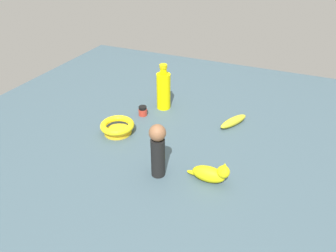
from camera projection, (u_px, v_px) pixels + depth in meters
The scene contains 7 objects.
ground at pixel (168, 143), 1.28m from camera, with size 2.00×2.00×0.00m, color #384C56.
bottle_tall at pixel (164, 90), 1.48m from camera, with size 0.07×0.07×0.23m.
bowl at pixel (117, 127), 1.33m from camera, with size 0.15×0.15×0.05m.
nail_polish_jar at pixel (143, 111), 1.46m from camera, with size 0.04×0.04×0.05m.
person_figure_adult at pixel (158, 149), 1.05m from camera, with size 0.06×0.06×0.21m.
cat_figurine at pixel (211, 173), 1.06m from camera, with size 0.06×0.15×0.08m.
banana at pixel (233, 121), 1.38m from camera, with size 0.16×0.04×0.04m, color gold.
Camera 1 is at (0.96, 0.42, 0.74)m, focal length 32.92 mm.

